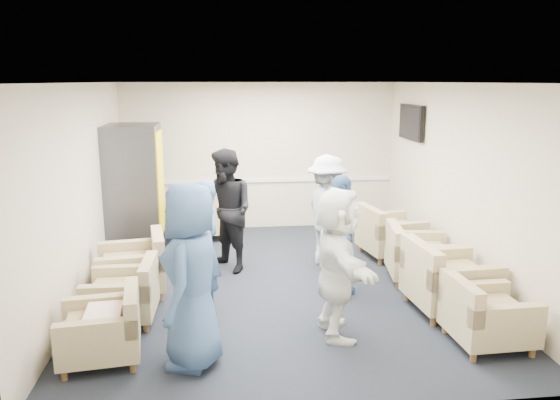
{
  "coord_description": "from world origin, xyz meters",
  "views": [
    {
      "loc": [
        -0.78,
        -7.02,
        2.72
      ],
      "look_at": [
        0.05,
        0.2,
        1.13
      ],
      "focal_mm": 35.0,
      "sensor_mm": 36.0,
      "label": 1
    }
  ],
  "objects": [
    {
      "name": "floor",
      "position": [
        0.0,
        0.0,
        0.0
      ],
      "size": [
        6.0,
        6.0,
        0.0
      ],
      "primitive_type": "plane",
      "color": "black",
      "rests_on": "ground"
    },
    {
      "name": "ceiling",
      "position": [
        0.0,
        0.0,
        2.7
      ],
      "size": [
        6.0,
        6.0,
        0.0
      ],
      "primitive_type": "plane",
      "rotation": [
        3.14,
        0.0,
        0.0
      ],
      "color": "white",
      "rests_on": "back_wall"
    },
    {
      "name": "back_wall",
      "position": [
        0.0,
        3.0,
        1.35
      ],
      "size": [
        5.0,
        0.02,
        2.7
      ],
      "primitive_type": "cube",
      "color": "beige",
      "rests_on": "floor"
    },
    {
      "name": "front_wall",
      "position": [
        0.0,
        -3.0,
        1.35
      ],
      "size": [
        5.0,
        0.02,
        2.7
      ],
      "primitive_type": "cube",
      "color": "beige",
      "rests_on": "floor"
    },
    {
      "name": "left_wall",
      "position": [
        -2.5,
        0.0,
        1.35
      ],
      "size": [
        0.02,
        6.0,
        2.7
      ],
      "primitive_type": "cube",
      "color": "beige",
      "rests_on": "floor"
    },
    {
      "name": "right_wall",
      "position": [
        2.5,
        0.0,
        1.35
      ],
      "size": [
        0.02,
        6.0,
        2.7
      ],
      "primitive_type": "cube",
      "color": "beige",
      "rests_on": "floor"
    },
    {
      "name": "chair_rail",
      "position": [
        0.0,
        2.98,
        0.9
      ],
      "size": [
        4.98,
        0.04,
        0.06
      ],
      "primitive_type": "cube",
      "color": "silver",
      "rests_on": "back_wall"
    },
    {
      "name": "tv",
      "position": [
        2.44,
        1.8,
        2.05
      ],
      "size": [
        0.1,
        1.0,
        0.58
      ],
      "color": "black",
      "rests_on": "right_wall"
    },
    {
      "name": "armchair_left_near",
      "position": [
        -1.93,
        -1.87,
        0.3
      ],
      "size": [
        0.85,
        0.85,
        0.61
      ],
      "rotation": [
        0.0,
        0.0,
        -1.45
      ],
      "color": "tan",
      "rests_on": "floor"
    },
    {
      "name": "armchair_left_mid",
      "position": [
        -1.87,
        -0.97,
        0.31
      ],
      "size": [
        0.79,
        0.79,
        0.62
      ],
      "rotation": [
        0.0,
        0.0,
        -1.6
      ],
      "color": "tan",
      "rests_on": "floor"
    },
    {
      "name": "armchair_left_far",
      "position": [
        -1.87,
        -0.11,
        0.34
      ],
      "size": [
        0.96,
        0.96,
        0.68
      ],
      "rotation": [
        0.0,
        0.0,
        -1.42
      ],
      "color": "tan",
      "rests_on": "floor"
    },
    {
      "name": "armchair_right_near",
      "position": [
        1.94,
        -2.01,
        0.31
      ],
      "size": [
        0.81,
        0.81,
        0.63
      ],
      "rotation": [
        0.0,
        0.0,
        1.61
      ],
      "color": "tan",
      "rests_on": "floor"
    },
    {
      "name": "armchair_right_midnear",
      "position": [
        1.89,
        -1.11,
        0.36
      ],
      "size": [
        0.97,
        0.97,
        0.73
      ],
      "rotation": [
        0.0,
        0.0,
        1.64
      ],
      "color": "tan",
      "rests_on": "floor"
    },
    {
      "name": "armchair_right_midfar",
      "position": [
        1.91,
        -0.07,
        0.33
      ],
      "size": [
        0.94,
        0.94,
        0.66
      ],
      "rotation": [
        0.0,
        0.0,
        1.42
      ],
      "color": "tan",
      "rests_on": "floor"
    },
    {
      "name": "armchair_right_far",
      "position": [
        1.85,
        1.0,
        0.34
      ],
      "size": [
        0.99,
        0.99,
        0.69
      ],
      "rotation": [
        0.0,
        0.0,
        1.74
      ],
      "color": "tan",
      "rests_on": "floor"
    },
    {
      "name": "armchair_corner",
      "position": [
        -1.15,
        2.36,
        0.36
      ],
      "size": [
        1.11,
        1.11,
        0.73
      ],
      "rotation": [
        0.0,
        0.0,
        3.39
      ],
      "color": "tan",
      "rests_on": "floor"
    },
    {
      "name": "vending_machine",
      "position": [
        -2.09,
        1.62,
        1.03
      ],
      "size": [
        0.84,
        0.98,
        2.07
      ],
      "color": "#4A4B52",
      "rests_on": "floor"
    },
    {
      "name": "backpack",
      "position": [
        -1.71,
        -0.84,
        0.25
      ],
      "size": [
        0.3,
        0.23,
        0.48
      ],
      "rotation": [
        0.0,
        0.0,
        -0.09
      ],
      "color": "black",
      "rests_on": "floor"
    },
    {
      "name": "pillow",
      "position": [
        -1.93,
        -1.88,
        0.47
      ],
      "size": [
        0.37,
        0.47,
        0.13
      ],
      "primitive_type": "cube",
      "rotation": [
        0.0,
        0.0,
        -1.5
      ],
      "color": "white",
      "rests_on": "armchair_left_near"
    },
    {
      "name": "person_front_left",
      "position": [
        -1.06,
        -2.04,
        0.9
      ],
      "size": [
        0.77,
        1.0,
        1.81
      ],
      "primitive_type": "imported",
      "rotation": [
        0.0,
        0.0,
        -1.81
      ],
      "color": "#39598A",
      "rests_on": "floor"
    },
    {
      "name": "person_mid_left",
      "position": [
        -0.98,
        -0.77,
        0.8
      ],
      "size": [
        0.62,
        0.7,
        1.6
      ],
      "primitive_type": "imported",
      "rotation": [
        0.0,
        0.0,
        -1.07
      ],
      "color": "#39598A",
      "rests_on": "floor"
    },
    {
      "name": "person_back_left",
      "position": [
        -0.67,
        0.64,
        0.89
      ],
      "size": [
        1.06,
        1.1,
        1.79
      ],
      "primitive_type": "imported",
      "rotation": [
        0.0,
        0.0,
        -0.95
      ],
      "color": "black",
      "rests_on": "floor"
    },
    {
      "name": "person_back_right",
      "position": [
        0.8,
        0.65,
        0.84
      ],
      "size": [
        0.79,
        1.17,
        1.68
      ],
      "primitive_type": "imported",
      "rotation": [
        0.0,
        0.0,
        1.73
      ],
      "color": "silver",
      "rests_on": "floor"
    },
    {
      "name": "person_mid_right",
      "position": [
        0.77,
        -0.37,
        0.78
      ],
      "size": [
        0.39,
        0.92,
        1.56
      ],
      "primitive_type": "imported",
      "rotation": [
        0.0,
        0.0,
        1.59
      ],
      "color": "#39598A",
      "rests_on": "floor"
    },
    {
      "name": "person_front_right",
      "position": [
        0.46,
        -1.59,
        0.82
      ],
      "size": [
        0.51,
        1.54,
        1.65
      ],
      "primitive_type": "imported",
      "rotation": [
        0.0,
        0.0,
        1.58
      ],
      "color": "white",
      "rests_on": "floor"
    }
  ]
}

